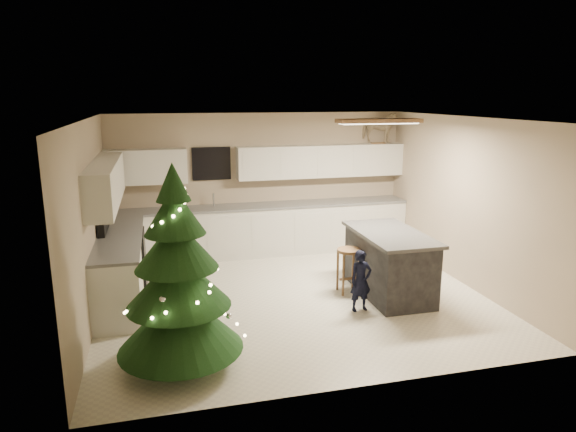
# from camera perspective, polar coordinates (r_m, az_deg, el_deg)

# --- Properties ---
(ground_plane) EXTENTS (5.50, 5.50, 0.00)m
(ground_plane) POSITION_cam_1_polar(r_m,az_deg,el_deg) (7.70, 0.65, -8.95)
(ground_plane) COLOR silver
(room_shell) EXTENTS (5.52, 5.02, 2.61)m
(room_shell) POSITION_cam_1_polar(r_m,az_deg,el_deg) (7.23, 0.86, 4.03)
(room_shell) COLOR tan
(room_shell) RESTS_ON ground_plane
(cabinetry) EXTENTS (5.50, 3.20, 2.00)m
(cabinetry) POSITION_cam_1_polar(r_m,az_deg,el_deg) (8.85, -7.81, -0.93)
(cabinetry) COLOR beige
(cabinetry) RESTS_ON ground_plane
(island) EXTENTS (0.90, 1.70, 0.95)m
(island) POSITION_cam_1_polar(r_m,az_deg,el_deg) (7.81, 11.17, -5.13)
(island) COLOR black
(island) RESTS_ON ground_plane
(bar_stool) EXTENTS (0.35, 0.35, 0.68)m
(bar_stool) POSITION_cam_1_polar(r_m,az_deg,el_deg) (7.76, 6.75, -4.85)
(bar_stool) COLOR brown
(bar_stool) RESTS_ON ground_plane
(christmas_tree) EXTENTS (1.41, 1.36, 2.25)m
(christmas_tree) POSITION_cam_1_polar(r_m,az_deg,el_deg) (5.65, -12.10, -7.62)
(christmas_tree) COLOR #3F2816
(christmas_tree) RESTS_ON ground_plane
(toddler) EXTENTS (0.33, 0.23, 0.86)m
(toddler) POSITION_cam_1_polar(r_m,az_deg,el_deg) (7.16, 8.10, -7.14)
(toddler) COLOR black
(toddler) RESTS_ON ground_plane
(rocking_horse) EXTENTS (0.74, 0.56, 0.59)m
(rocking_horse) POSITION_cam_1_polar(r_m,az_deg,el_deg) (10.12, 10.06, 9.66)
(rocking_horse) COLOR brown
(rocking_horse) RESTS_ON cabinetry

